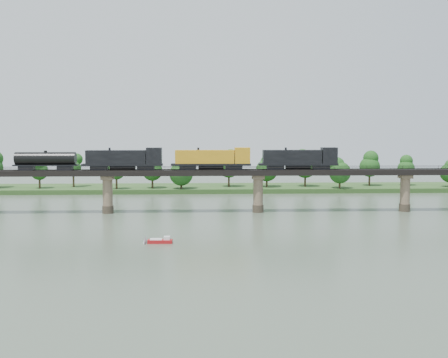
{
  "coord_description": "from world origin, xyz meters",
  "views": [
    {
      "loc": [
        -15.75,
        -118.71,
        22.08
      ],
      "look_at": [
        -9.14,
        30.0,
        9.0
      ],
      "focal_mm": 45.0,
      "sensor_mm": 36.0,
      "label": 1
    }
  ],
  "objects": [
    {
      "name": "far_treeline",
      "position": [
        -8.21,
        80.52,
        8.83
      ],
      "size": [
        289.06,
        17.54,
        13.6
      ],
      "color": "#382619",
      "rests_on": "far_bank"
    },
    {
      "name": "freight_train",
      "position": [
        -20.22,
        30.0,
        14.31
      ],
      "size": [
        85.56,
        3.33,
        5.89
      ],
      "color": "black",
      "rests_on": "bridge"
    },
    {
      "name": "bridge",
      "position": [
        0.0,
        30.0,
        5.46
      ],
      "size": [
        236.0,
        30.0,
        11.5
      ],
      "color": "#473A2D",
      "rests_on": "ground"
    },
    {
      "name": "far_bank",
      "position": [
        0.0,
        85.0,
        0.8
      ],
      "size": [
        300.0,
        24.0,
        1.6
      ],
      "primitive_type": "cube",
      "color": "#26461C",
      "rests_on": "ground"
    },
    {
      "name": "motorboat",
      "position": [
        -23.37,
        -10.21,
        0.46
      ],
      "size": [
        4.88,
        1.9,
        1.35
      ],
      "rotation": [
        0.0,
        0.0,
        -0.03
      ],
      "color": "#A41216",
      "rests_on": "ground"
    },
    {
      "name": "ground",
      "position": [
        0.0,
        0.0,
        0.0
      ],
      "size": [
        400.0,
        400.0,
        0.0
      ],
      "primitive_type": "plane",
      "color": "#3D4B3B",
      "rests_on": "ground"
    },
    {
      "name": "bridge_superstructure",
      "position": [
        0.0,
        30.0,
        11.79
      ],
      "size": [
        220.0,
        4.9,
        0.75
      ],
      "color": "black",
      "rests_on": "bridge"
    }
  ]
}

